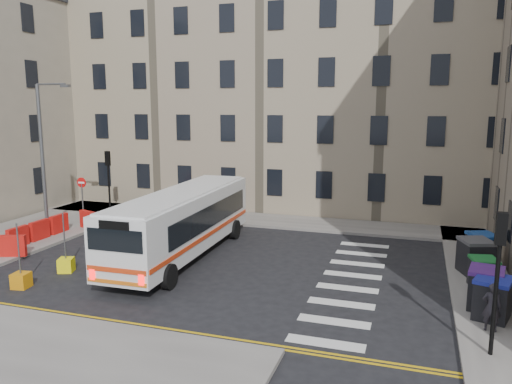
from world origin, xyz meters
The scene contains 19 objects.
ground centered at (0.00, 0.00, 0.00)m, with size 120.00×120.00×0.00m, color black.
pavement_north centered at (-6.00, 8.60, 0.07)m, with size 36.00×3.20×0.15m, color slate.
pavement_east centered at (9.00, 4.00, 0.07)m, with size 2.40×26.00×0.15m, color slate.
pavement_west centered at (-14.00, 1.00, 0.07)m, with size 6.00×22.00×0.15m, color slate.
terrace_north centered at (-7.00, 15.50, 8.62)m, with size 38.30×10.80×17.20m.
traffic_light_east centered at (8.60, -5.50, 2.87)m, with size 0.28×0.22×4.10m.
traffic_light_nw centered at (-12.00, 6.50, 2.87)m, with size 0.28×0.22×4.10m.
streetlamp centered at (-13.00, 2.00, 4.34)m, with size 0.50×0.22×8.14m.
no_entry_north centered at (-12.50, 4.50, 2.08)m, with size 0.60×0.08×3.00m.
roadworks_barriers centered at (-11.84, 0.50, 0.65)m, with size 1.66×6.26×1.00m.
bus centered at (-3.94, 0.51, 1.77)m, with size 3.01×11.34×3.06m.
wheelie_bin_a centered at (8.94, -2.82, 0.84)m, with size 1.41×1.52×1.37m.
wheelie_bin_b centered at (8.82, -2.00, 0.86)m, with size 1.31×1.45×1.41m.
wheelie_bin_c centered at (8.97, 0.09, 0.74)m, with size 1.11×1.22×1.17m.
wheelie_bin_d centered at (8.84, 1.81, 0.88)m, with size 1.51×1.62×1.45m.
wheelie_bin_e centered at (9.25, 3.24, 0.84)m, with size 1.46×1.55×1.37m.
pedestrian centered at (8.77, -3.87, 0.92)m, with size 0.56×0.37×1.55m, color black.
bollard_yellow centered at (-7.77, -2.98, 0.30)m, with size 0.60×0.60×0.60m, color #F7EC0D.
bollard_chevron centered at (-8.18, -5.12, 0.30)m, with size 0.60×0.60×0.60m, color orange.
Camera 1 is at (6.37, -19.97, 7.10)m, focal length 35.00 mm.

